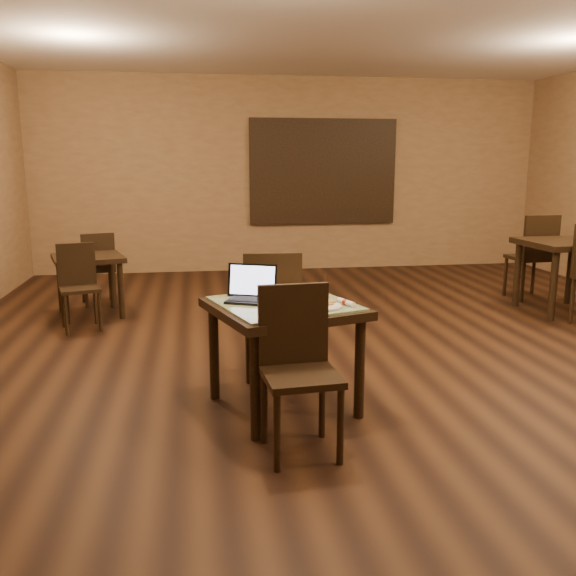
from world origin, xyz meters
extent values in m
plane|color=black|center=(0.00, 0.00, 0.00)|extent=(10.00, 10.00, 0.00)
cube|color=#97774D|center=(0.00, 5.00, 1.50)|extent=(8.00, 0.02, 3.00)
cube|color=#265E8E|center=(0.50, 4.97, 1.55)|extent=(2.20, 0.04, 1.50)
cube|color=black|center=(0.50, 4.95, 1.55)|extent=(2.34, 0.02, 1.64)
cylinder|color=black|center=(-1.18, -1.11, 0.35)|extent=(0.07, 0.07, 0.71)
cylinder|color=black|center=(-1.42, -0.38, 0.35)|extent=(0.07, 0.07, 0.71)
cylinder|color=black|center=(-0.46, -0.87, 0.35)|extent=(0.07, 0.07, 0.71)
cylinder|color=black|center=(-0.69, -0.15, 0.35)|extent=(0.07, 0.07, 0.71)
cube|color=black|center=(-0.94, -0.63, 0.72)|extent=(1.16, 1.16, 0.06)
cube|color=#1C74B9|center=(-0.94, -0.63, 0.76)|extent=(1.06, 1.06, 0.02)
cylinder|color=black|center=(-1.11, -1.53, 0.23)|extent=(0.04, 0.04, 0.46)
cylinder|color=black|center=(-1.14, -1.16, 0.23)|extent=(0.04, 0.04, 0.46)
cylinder|color=black|center=(-0.74, -1.50, 0.23)|extent=(0.04, 0.04, 0.46)
cylinder|color=black|center=(-0.77, -1.13, 0.23)|extent=(0.04, 0.04, 0.46)
cube|color=black|center=(-0.94, -1.33, 0.48)|extent=(0.46, 0.46, 0.04)
cube|color=black|center=(-0.95, -1.13, 0.75)|extent=(0.43, 0.08, 0.49)
cylinder|color=black|center=(-0.73, 0.25, 0.24)|extent=(0.04, 0.04, 0.48)
cylinder|color=black|center=(-0.76, -0.13, 0.24)|extent=(0.04, 0.04, 0.48)
cylinder|color=black|center=(-1.12, 0.28, 0.24)|extent=(0.04, 0.04, 0.48)
cylinder|color=black|center=(-1.14, -0.11, 0.24)|extent=(0.04, 0.04, 0.48)
cube|color=black|center=(-0.94, 0.07, 0.50)|extent=(0.48, 0.48, 0.04)
cube|color=black|center=(-0.95, -0.13, 0.78)|extent=(0.45, 0.07, 0.51)
cube|color=black|center=(-1.14, -0.58, 0.77)|extent=(0.42, 0.36, 0.02)
cube|color=black|center=(-1.14, -0.45, 0.89)|extent=(0.35, 0.18, 0.24)
cube|color=silver|center=(-1.14, -0.46, 0.89)|extent=(0.31, 0.16, 0.20)
cylinder|color=white|center=(-0.72, -0.81, 0.77)|extent=(0.28, 0.28, 0.02)
cylinder|color=silver|center=(-0.82, -0.39, 0.77)|extent=(0.33, 0.33, 0.01)
cylinder|color=#D2BA8C|center=(-0.82, -0.39, 0.78)|extent=(0.32, 0.32, 0.02)
torus|color=#BE8A3D|center=(-0.82, -0.39, 0.78)|extent=(0.33, 0.33, 0.02)
cube|color=silver|center=(-0.80, -0.41, 0.79)|extent=(0.21, 0.27, 0.01)
cylinder|color=white|center=(-0.54, -0.77, 0.78)|extent=(0.10, 0.18, 0.04)
cylinder|color=#9E2813|center=(-0.54, -0.77, 0.78)|extent=(0.05, 0.04, 0.04)
cylinder|color=black|center=(2.30, 1.32, 0.39)|extent=(0.08, 0.08, 0.78)
cylinder|color=black|center=(2.27, 2.02, 0.39)|extent=(0.08, 0.08, 0.78)
cylinder|color=black|center=(2.97, 2.05, 0.39)|extent=(0.08, 0.08, 0.78)
cube|color=black|center=(2.64, 1.69, 0.80)|extent=(0.92, 0.92, 0.07)
cylinder|color=black|center=(2.43, 1.16, 0.25)|extent=(0.04, 0.04, 0.50)
cylinder|color=black|center=(2.83, 2.61, 0.25)|extent=(0.04, 0.04, 0.50)
cylinder|color=black|center=(2.84, 2.21, 0.25)|extent=(0.04, 0.04, 0.50)
cylinder|color=black|center=(2.43, 2.59, 0.25)|extent=(0.04, 0.04, 0.50)
cylinder|color=black|center=(2.45, 2.20, 0.25)|extent=(0.04, 0.04, 0.50)
cube|color=black|center=(2.64, 2.40, 0.52)|extent=(0.48, 0.48, 0.04)
cube|color=black|center=(2.65, 2.19, 0.81)|extent=(0.47, 0.07, 0.53)
cylinder|color=black|center=(-2.91, 1.95, 0.32)|extent=(0.06, 0.06, 0.65)
cylinder|color=black|center=(-3.08, 2.51, 0.32)|extent=(0.06, 0.06, 0.65)
cylinder|color=black|center=(-2.36, 2.11, 0.32)|extent=(0.06, 0.06, 0.65)
cylinder|color=black|center=(-2.52, 2.67, 0.32)|extent=(0.06, 0.06, 0.65)
cube|color=black|center=(-2.72, 2.31, 0.65)|extent=(0.90, 0.90, 0.05)
cylinder|color=black|center=(-2.83, 1.52, 0.20)|extent=(0.04, 0.04, 0.41)
cylinder|color=black|center=(-2.92, 1.83, 0.20)|extent=(0.04, 0.04, 0.41)
cylinder|color=black|center=(-2.51, 1.61, 0.20)|extent=(0.04, 0.04, 0.41)
cylinder|color=black|center=(-2.61, 1.92, 0.20)|extent=(0.04, 0.04, 0.41)
cube|color=black|center=(-2.72, 1.72, 0.43)|extent=(0.47, 0.47, 0.04)
cube|color=black|center=(-2.77, 1.89, 0.66)|extent=(0.38, 0.14, 0.44)
cylinder|color=black|center=(-2.61, 3.11, 0.20)|extent=(0.04, 0.04, 0.41)
cylinder|color=black|center=(-2.51, 2.79, 0.20)|extent=(0.04, 0.04, 0.41)
cylinder|color=black|center=(-2.92, 3.01, 0.20)|extent=(0.04, 0.04, 0.41)
cylinder|color=black|center=(-2.83, 2.70, 0.20)|extent=(0.04, 0.04, 0.41)
cube|color=black|center=(-2.72, 2.90, 0.43)|extent=(0.47, 0.47, 0.04)
cube|color=black|center=(-2.67, 2.74, 0.66)|extent=(0.38, 0.14, 0.44)
camera|label=1|loc=(-1.52, -4.64, 1.71)|focal=38.00mm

